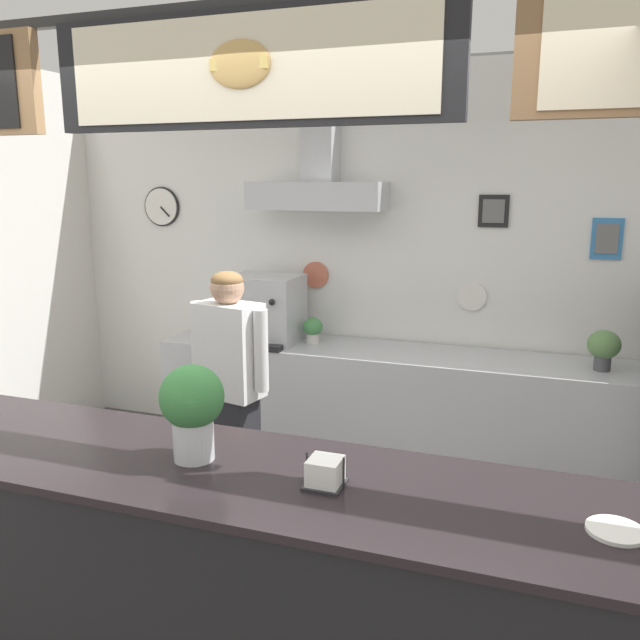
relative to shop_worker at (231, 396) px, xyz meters
The scene contains 10 objects.
back_wall_assembly 1.68m from the shop_worker, 67.97° to the left, with size 5.52×2.67×2.90m.
service_counter 1.48m from the shop_worker, 65.28° to the right, with size 4.48×0.69×1.10m.
back_prep_counter 1.41m from the shop_worker, 61.04° to the left, with size 3.37×0.62×0.88m.
shop_worker is the anchor object (origin of this frame).
espresso_machine 1.22m from the shop_worker, 104.26° to the left, with size 0.52×0.51×0.50m.
potted_basil 2.36m from the shop_worker, 29.46° to the left, with size 0.20×0.20×0.26m.
potted_sage 1.23m from the shop_worker, 87.07° to the left, with size 0.15×0.15×0.19m.
basil_vase 1.46m from the shop_worker, 67.86° to the right, with size 0.23×0.23×0.35m.
napkin_holder 1.71m from the shop_worker, 52.27° to the right, with size 0.13×0.13×0.11m.
condiment_plate 2.33m from the shop_worker, 35.08° to the right, with size 0.16×0.16×0.01m.
Camera 1 is at (1.05, -2.34, 2.07)m, focal length 36.23 mm.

